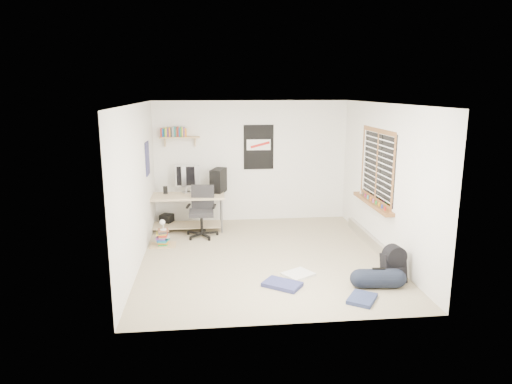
{
  "coord_description": "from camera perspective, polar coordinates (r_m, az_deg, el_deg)",
  "views": [
    {
      "loc": [
        -0.89,
        -7.11,
        2.71
      ],
      "look_at": [
        -0.12,
        0.17,
        1.07
      ],
      "focal_mm": 32.0,
      "sensor_mm": 36.0,
      "label": 1
    }
  ],
  "objects": [
    {
      "name": "poster_left_wall",
      "position": [
        8.47,
        -13.42,
        4.1
      ],
      "size": [
        0.02,
        0.42,
        0.6
      ],
      "primitive_type": "cube",
      "color": "navy",
      "rests_on": "left_wall"
    },
    {
      "name": "wall_shelf",
      "position": [
        9.31,
        -9.51,
        6.76
      ],
      "size": [
        0.8,
        0.22,
        0.24
      ],
      "primitive_type": "cube",
      "color": "tan",
      "rests_on": "back_wall"
    },
    {
      "name": "left_wall",
      "position": [
        7.34,
        -14.63,
        0.77
      ],
      "size": [
        0.01,
        4.5,
        2.5
      ],
      "primitive_type": "cube",
      "color": "silver",
      "rests_on": "ground"
    },
    {
      "name": "backpack",
      "position": [
        6.96,
        16.81,
        -9.06
      ],
      "size": [
        0.35,
        0.3,
        0.43
      ],
      "primitive_type": "cube",
      "rotation": [
        0.0,
        0.0,
        0.13
      ],
      "color": "black",
      "rests_on": "floor"
    },
    {
      "name": "poster_back_wall",
      "position": [
        9.47,
        0.33,
        5.62
      ],
      "size": [
        0.62,
        0.03,
        0.92
      ],
      "primitive_type": "cube",
      "color": "black",
      "rests_on": "back_wall"
    },
    {
      "name": "subwoofer",
      "position": [
        9.36,
        -11.08,
        -3.51
      ],
      "size": [
        0.3,
        0.3,
        0.25
      ],
      "primitive_type": "cube",
      "rotation": [
        0.0,
        0.0,
        -0.43
      ],
      "color": "black",
      "rests_on": "floor"
    },
    {
      "name": "back_wall",
      "position": [
        9.52,
        -0.59,
        3.84
      ],
      "size": [
        4.0,
        0.01,
        2.5
      ],
      "primitive_type": "cube",
      "color": "silver",
      "rests_on": "ground"
    },
    {
      "name": "desk",
      "position": [
        9.06,
        -8.7,
        -2.48
      ],
      "size": [
        1.62,
        1.2,
        0.68
      ],
      "primitive_type": "cube",
      "rotation": [
        0.0,
        0.0,
        0.41
      ],
      "color": "#C4AE88",
      "rests_on": "floor"
    },
    {
      "name": "speaker_left",
      "position": [
        9.17,
        -11.26,
        0.16
      ],
      "size": [
        0.09,
        0.09,
        0.17
      ],
      "primitive_type": "cube",
      "rotation": [
        0.0,
        0.0,
        0.12
      ],
      "color": "black",
      "rests_on": "desk"
    },
    {
      "name": "ceiling",
      "position": [
        7.17,
        1.14,
        11.02
      ],
      "size": [
        4.0,
        4.5,
        0.01
      ],
      "primitive_type": "cube",
      "color": "white",
      "rests_on": "ground"
    },
    {
      "name": "duffel_bag",
      "position": [
        6.7,
        15.02,
        -10.35
      ],
      "size": [
        0.29,
        0.29,
        0.53
      ],
      "primitive_type": "cylinder",
      "rotation": [
        0.0,
        0.0,
        -0.1
      ],
      "color": "black",
      "rests_on": "floor"
    },
    {
      "name": "window",
      "position": [
        8.03,
        14.79,
        3.22
      ],
      "size": [
        0.1,
        1.5,
        1.26
      ],
      "primitive_type": "cube",
      "color": "brown",
      "rests_on": "right_wall"
    },
    {
      "name": "keyboard",
      "position": [
        9.03,
        -8.91,
        -0.42
      ],
      "size": [
        0.41,
        0.21,
        0.02
      ],
      "primitive_type": "cube",
      "rotation": [
        0.0,
        0.0,
        0.19
      ],
      "color": "black",
      "rests_on": "desk"
    },
    {
      "name": "monitor_right",
      "position": [
        9.2,
        -8.19,
        1.07
      ],
      "size": [
        0.38,
        0.21,
        0.41
      ],
      "primitive_type": "cube",
      "rotation": [
        0.0,
        0.0,
        0.34
      ],
      "color": "#B4B4B9",
      "rests_on": "desk"
    },
    {
      "name": "monitor_left",
      "position": [
        9.18,
        -8.75,
        1.12
      ],
      "size": [
        0.4,
        0.11,
        0.44
      ],
      "primitive_type": "cube",
      "rotation": [
        0.0,
        0.0,
        -0.03
      ],
      "color": "#B8B7BD",
      "rests_on": "desk"
    },
    {
      "name": "book_stack",
      "position": [
        8.3,
        -11.59,
        -5.58
      ],
      "size": [
        0.49,
        0.44,
        0.28
      ],
      "primitive_type": "cube",
      "rotation": [
        0.0,
        0.0,
        0.25
      ],
      "color": "brown",
      "rests_on": "floor"
    },
    {
      "name": "right_wall",
      "position": [
        7.81,
        15.85,
        1.4
      ],
      "size": [
        0.01,
        4.5,
        2.5
      ],
      "primitive_type": "cube",
      "color": "silver",
      "rests_on": "ground"
    },
    {
      "name": "floor",
      "position": [
        7.66,
        1.05,
        -8.1
      ],
      "size": [
        4.0,
        4.5,
        0.01
      ],
      "primitive_type": "cube",
      "color": "gray",
      "rests_on": "ground"
    },
    {
      "name": "tshirt",
      "position": [
        6.94,
        5.3,
        -10.19
      ],
      "size": [
        0.53,
        0.51,
        0.04
      ],
      "primitive_type": "cube",
      "rotation": [
        0.0,
        0.0,
        0.55
      ],
      "color": "silver",
      "rests_on": "floor"
    },
    {
      "name": "pc_tower",
      "position": [
        9.18,
        -4.72,
        1.4
      ],
      "size": [
        0.36,
        0.51,
        0.49
      ],
      "primitive_type": "cube",
      "rotation": [
        0.0,
        0.0,
        -0.34
      ],
      "color": "black",
      "rests_on": "desk"
    },
    {
      "name": "jeans_b",
      "position": [
        6.31,
        13.11,
        -12.87
      ],
      "size": [
        0.5,
        0.53,
        0.05
      ],
      "primitive_type": "cube",
      "rotation": [
        0.0,
        0.0,
        0.98
      ],
      "color": "navy",
      "rests_on": "floor"
    },
    {
      "name": "jeans_a",
      "position": [
        6.57,
        3.3,
        -11.45
      ],
      "size": [
        0.61,
        0.57,
        0.06
      ],
      "primitive_type": "cube",
      "rotation": [
        0.0,
        0.0,
        -0.62
      ],
      "color": "navy",
      "rests_on": "floor"
    },
    {
      "name": "baseboard_heater",
      "position": [
        8.36,
        14.3,
        -6.02
      ],
      "size": [
        0.08,
        2.5,
        0.18
      ],
      "primitive_type": "cube",
      "color": "#B7B2A8",
      "rests_on": "floor"
    },
    {
      "name": "speaker_right",
      "position": [
        9.09,
        -5.16,
        0.33
      ],
      "size": [
        0.11,
        0.11,
        0.19
      ],
      "primitive_type": "cube",
      "rotation": [
        0.0,
        0.0,
        -0.15
      ],
      "color": "black",
      "rests_on": "desk"
    },
    {
      "name": "desk_lamp",
      "position": [
        8.21,
        -11.54,
        -4.1
      ],
      "size": [
        0.13,
        0.19,
        0.18
      ],
      "primitive_type": "cube",
      "rotation": [
        0.0,
        0.0,
        0.12
      ],
      "color": "white",
      "rests_on": "book_stack"
    },
    {
      "name": "office_chair",
      "position": [
        8.59,
        -6.85,
        -2.4
      ],
      "size": [
        0.71,
        0.71,
        0.96
      ],
      "primitive_type": "cube",
      "rotation": [
        0.0,
        0.0,
        -0.15
      ],
      "color": "#232325",
      "rests_on": "floor"
    }
  ]
}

